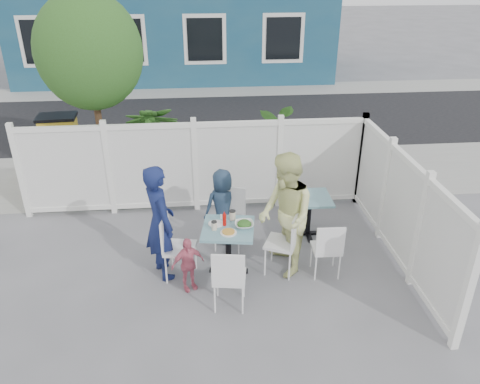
{
  "coord_description": "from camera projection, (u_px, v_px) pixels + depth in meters",
  "views": [
    {
      "loc": [
        0.19,
        -4.97,
        4.02
      ],
      "look_at": [
        0.73,
        0.87,
        1.07
      ],
      "focal_mm": 35.0,
      "sensor_mm": 36.0,
      "label": 1
    }
  ],
  "objects": [
    {
      "name": "plate_side",
      "position": [
        216.0,
        224.0,
        6.42
      ],
      "size": [
        0.21,
        0.21,
        0.01
      ],
      "primitive_type": "cylinder",
      "color": "white",
      "rests_on": "main_table"
    },
    {
      "name": "salad_bowl",
      "position": [
        244.0,
        225.0,
        6.35
      ],
      "size": [
        0.26,
        0.26,
        0.06
      ],
      "primitive_type": "imported",
      "color": "white",
      "rests_on": "main_table"
    },
    {
      "name": "man",
      "position": [
        160.0,
        222.0,
        6.29
      ],
      "size": [
        0.61,
        0.71,
        1.66
      ],
      "primitive_type": "imported",
      "rotation": [
        0.0,
        0.0,
        1.99
      ],
      "color": "#141E4E",
      "rests_on": "ground"
    },
    {
      "name": "woman",
      "position": [
        285.0,
        216.0,
        6.35
      ],
      "size": [
        0.78,
        0.94,
        1.76
      ],
      "primitive_type": "imported",
      "rotation": [
        0.0,
        0.0,
        -1.43
      ],
      "color": "#D3DE49",
      "rests_on": "ground"
    },
    {
      "name": "chair_near",
      "position": [
        229.0,
        275.0,
        5.75
      ],
      "size": [
        0.46,
        0.45,
        0.89
      ],
      "rotation": [
        0.0,
        0.0,
        -0.14
      ],
      "color": "white",
      "rests_on": "ground"
    },
    {
      "name": "utility_cabinet",
      "position": [
        62.0,
        148.0,
        9.28
      ],
      "size": [
        0.7,
        0.53,
        1.24
      ],
      "primitive_type": "cube",
      "rotation": [
        0.0,
        0.0,
        0.08
      ],
      "color": "gold",
      "rests_on": "ground"
    },
    {
      "name": "fence_back",
      "position": [
        196.0,
        168.0,
        8.0
      ],
      "size": [
        5.86,
        0.08,
        1.6
      ],
      "color": "white",
      "rests_on": "ground"
    },
    {
      "name": "pepper_shaker",
      "position": [
        225.0,
        217.0,
        6.54
      ],
      "size": [
        0.03,
        0.03,
        0.07
      ],
      "primitive_type": "cylinder",
      "color": "black",
      "rests_on": "main_table"
    },
    {
      "name": "toddler",
      "position": [
        188.0,
        264.0,
        6.17
      ],
      "size": [
        0.5,
        0.36,
        0.78
      ],
      "primitive_type": "imported",
      "rotation": [
        0.0,
        0.0,
        0.42
      ],
      "color": "#D96881",
      "rests_on": "ground"
    },
    {
      "name": "main_table",
      "position": [
        228.0,
        238.0,
        6.42
      ],
      "size": [
        0.79,
        0.79,
        0.74
      ],
      "rotation": [
        0.0,
        0.0,
        -0.15
      ],
      "color": "teal",
      "rests_on": "ground"
    },
    {
      "name": "potted_shrub_a",
      "position": [
        155.0,
        150.0,
        8.53
      ],
      "size": [
        1.1,
        1.1,
        1.72
      ],
      "primitive_type": "imported",
      "rotation": [
        0.0,
        0.0,
        3.3
      ],
      "color": "#2C551A",
      "rests_on": "ground"
    },
    {
      "name": "coffee_cup_a",
      "position": [
        214.0,
        226.0,
        6.28
      ],
      "size": [
        0.08,
        0.08,
        0.11
      ],
      "primitive_type": "cylinder",
      "color": "beige",
      "rests_on": "main_table"
    },
    {
      "name": "coffee_cup_b",
      "position": [
        232.0,
        216.0,
        6.51
      ],
      "size": [
        0.09,
        0.09,
        0.13
      ],
      "primitive_type": "cylinder",
      "color": "beige",
      "rests_on": "main_table"
    },
    {
      "name": "ground",
      "position": [
        192.0,
        295.0,
        6.21
      ],
      "size": [
        80.0,
        80.0,
        0.0
      ],
      "primitive_type": "plane",
      "color": "slate"
    },
    {
      "name": "chair_spare",
      "position": [
        328.0,
        246.0,
        6.37
      ],
      "size": [
        0.4,
        0.38,
        0.85
      ],
      "rotation": [
        0.0,
        0.0,
        -0.03
      ],
      "color": "white",
      "rests_on": "ground"
    },
    {
      "name": "spare_table",
      "position": [
        310.0,
        206.0,
        7.34
      ],
      "size": [
        0.65,
        0.65,
        0.68
      ],
      "rotation": [
        0.0,
        0.0,
        -0.01
      ],
      "color": "teal",
      "rests_on": "ground"
    },
    {
      "name": "near_sidewalk",
      "position": [
        192.0,
        176.0,
        9.59
      ],
      "size": [
        24.0,
        2.6,
        0.01
      ],
      "primitive_type": "cube",
      "color": "gray",
      "rests_on": "ground"
    },
    {
      "name": "plate_main",
      "position": [
        228.0,
        233.0,
        6.21
      ],
      "size": [
        0.22,
        0.22,
        0.01
      ],
      "primitive_type": "cylinder",
      "color": "white",
      "rests_on": "main_table"
    },
    {
      "name": "tree",
      "position": [
        89.0,
        52.0,
        7.85
      ],
      "size": [
        1.8,
        1.62,
        3.59
      ],
      "color": "#382316",
      "rests_on": "ground"
    },
    {
      "name": "street",
      "position": [
        192.0,
        120.0,
        12.88
      ],
      "size": [
        24.0,
        5.0,
        0.01
      ],
      "primitive_type": "cube",
      "color": "black",
      "rests_on": "ground"
    },
    {
      "name": "far_sidewalk",
      "position": [
        192.0,
        91.0,
        15.64
      ],
      "size": [
        24.0,
        1.6,
        0.01
      ],
      "primitive_type": "cube",
      "color": "gray",
      "rests_on": "ground"
    },
    {
      "name": "boy",
      "position": [
        223.0,
        206.0,
        7.2
      ],
      "size": [
        0.67,
        0.54,
        1.19
      ],
      "primitive_type": "imported",
      "rotation": [
        0.0,
        0.0,
        3.45
      ],
      "color": "#22364E",
      "rests_on": "ground"
    },
    {
      "name": "chair_right",
      "position": [
        287.0,
        238.0,
        6.44
      ],
      "size": [
        0.55,
        0.56,
        0.95
      ],
      "rotation": [
        0.0,
        0.0,
        1.15
      ],
      "color": "white",
      "rests_on": "ground"
    },
    {
      "name": "ketchup_bottle",
      "position": [
        224.0,
        220.0,
        6.36
      ],
      "size": [
        0.05,
        0.05,
        0.17
      ],
      "primitive_type": "cylinder",
      "color": "#BC0D08",
      "rests_on": "main_table"
    },
    {
      "name": "fence_right",
      "position": [
        401.0,
        212.0,
        6.64
      ],
      "size": [
        0.08,
        3.66,
        1.6
      ],
      "rotation": [
        0.0,
        0.0,
        1.57
      ],
      "color": "white",
      "rests_on": "ground"
    },
    {
      "name": "potted_shrub_b",
      "position": [
        294.0,
        154.0,
        8.71
      ],
      "size": [
        1.53,
        1.39,
        1.48
      ],
      "primitive_type": "imported",
      "rotation": [
        0.0,
        0.0,
        3.34
      ],
      "color": "#2C551A",
      "rests_on": "ground"
    },
    {
      "name": "chair_left",
      "position": [
        174.0,
        243.0,
        6.36
      ],
      "size": [
        0.48,
        0.49,
        0.94
      ],
      "rotation": [
        0.0,
        0.0,
        -1.75
      ],
      "color": "white",
      "rests_on": "ground"
    },
    {
      "name": "salt_shaker",
      "position": [
        221.0,
        217.0,
        6.55
      ],
      "size": [
        0.03,
        0.03,
        0.07
      ],
      "primitive_type": "cylinder",
      "color": "white",
      "rests_on": "main_table"
    },
    {
      "name": "chair_back",
      "position": [
        230.0,
        213.0,
        7.09
      ],
      "size": [
        0.53,
        0.52,
        0.93
      ],
      "rotation": [
        0.0,
        0.0,
        2.84
      ],
      "color": "white",
      "rests_on": "ground"
    }
  ]
}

